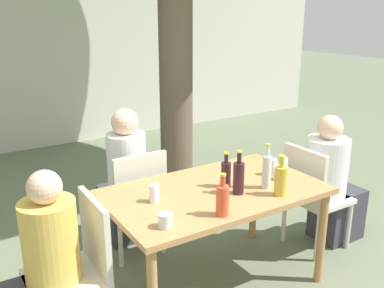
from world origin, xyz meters
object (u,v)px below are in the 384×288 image
(person_seated_2, at_px, (124,185))
(soda_bottle_3, at_px, (222,199))
(wine_bottle_1, at_px, (239,177))
(oil_cruet_2, at_px, (281,180))
(patio_chair_2, at_px, (136,197))
(drinking_glass_2, at_px, (278,173))
(person_seated_0, at_px, (37,278))
(dining_table_front, at_px, (215,200))
(patio_chair_1, at_px, (312,192))
(water_bottle_4, at_px, (267,171))
(drinking_glass_1, at_px, (284,163))
(wine_bottle_0, at_px, (226,174))
(person_seated_1, at_px, (331,186))
(drinking_glass_0, at_px, (154,193))
(patio_chair_0, at_px, (79,263))
(drinking_glass_3, at_px, (165,220))
(drinking_glass_4, at_px, (272,167))

(person_seated_2, xyz_separation_m, soda_bottle_3, (0.11, -1.26, 0.33))
(person_seated_2, bearing_deg, wine_bottle_1, 110.60)
(oil_cruet_2, bearing_deg, patio_chair_2, 122.08)
(drinking_glass_2, bearing_deg, person_seated_0, 176.85)
(dining_table_front, xyz_separation_m, person_seated_2, (-0.30, 0.91, -0.14))
(patio_chair_1, distance_m, water_bottle_4, 0.78)
(drinking_glass_1, bearing_deg, drinking_glass_2, -143.63)
(wine_bottle_0, relative_size, drinking_glass_1, 2.83)
(dining_table_front, bearing_deg, person_seated_1, -0.00)
(drinking_glass_0, bearing_deg, drinking_glass_1, 0.11)
(wine_bottle_0, distance_m, water_bottle_4, 0.28)
(patio_chair_0, height_order, drinking_glass_3, patio_chair_0)
(drinking_glass_1, height_order, drinking_glass_2, drinking_glass_2)
(person_seated_0, xyz_separation_m, drinking_glass_4, (1.75, -0.00, 0.33))
(dining_table_front, xyz_separation_m, patio_chair_1, (0.98, 0.00, -0.17))
(person_seated_1, height_order, wine_bottle_1, person_seated_1)
(person_seated_2, height_order, soda_bottle_3, person_seated_2)
(person_seated_1, relative_size, drinking_glass_2, 11.57)
(drinking_glass_0, bearing_deg, dining_table_front, -5.57)
(dining_table_front, xyz_separation_m, patio_chair_2, (-0.30, 0.68, -0.17))
(patio_chair_1, distance_m, drinking_glass_2, 0.58)
(patio_chair_2, distance_m, soda_bottle_3, 1.09)
(drinking_glass_1, bearing_deg, person_seated_2, 138.63)
(patio_chair_1, bearing_deg, person_seated_0, 90.00)
(dining_table_front, bearing_deg, soda_bottle_3, -118.58)
(patio_chair_1, height_order, drinking_glass_0, patio_chair_1)
(drinking_glass_4, bearing_deg, wine_bottle_1, -162.10)
(person_seated_1, bearing_deg, patio_chair_0, 90.00)
(person_seated_0, xyz_separation_m, wine_bottle_0, (1.32, -0.00, 0.37))
(person_seated_2, relative_size, wine_bottle_0, 4.80)
(patio_chair_0, xyz_separation_m, soda_bottle_3, (0.80, -0.34, 0.35))
(patio_chair_1, bearing_deg, person_seated_1, -90.00)
(patio_chair_2, bearing_deg, wine_bottle_1, 115.87)
(dining_table_front, bearing_deg, wine_bottle_1, -55.49)
(patio_chair_1, bearing_deg, drinking_glass_4, 90.04)
(dining_table_front, height_order, person_seated_2, person_seated_2)
(patio_chair_1, xyz_separation_m, drinking_glass_3, (-1.53, -0.29, 0.29))
(drinking_glass_1, bearing_deg, drinking_glass_0, -179.89)
(wine_bottle_1, relative_size, soda_bottle_3, 1.13)
(person_seated_1, xyz_separation_m, person_seated_2, (-1.52, 0.91, 0.03))
(wine_bottle_0, bearing_deg, dining_table_front, 179.39)
(person_seated_2, height_order, drinking_glass_2, person_seated_2)
(patio_chair_2, distance_m, drinking_glass_0, 0.72)
(wine_bottle_0, bearing_deg, water_bottle_4, -36.07)
(wine_bottle_0, bearing_deg, drinking_glass_4, 0.09)
(person_seated_2, distance_m, oil_cruet_2, 1.41)
(person_seated_0, height_order, drinking_glass_2, person_seated_0)
(patio_chair_2, relative_size, person_seated_1, 0.79)
(patio_chair_2, bearing_deg, water_bottle_4, 126.29)
(oil_cruet_2, relative_size, water_bottle_4, 0.87)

